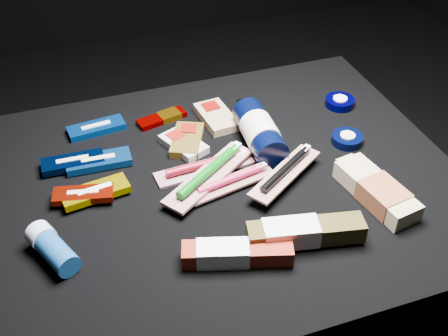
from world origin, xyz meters
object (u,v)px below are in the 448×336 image
object	(u,v)px
lotion_bottle	(259,132)
deodorant_stick	(52,248)
bodywash_bottle	(377,192)
toothpaste_carton_red	(232,254)

from	to	relation	value
lotion_bottle	deodorant_stick	world-z (taller)	lotion_bottle
bodywash_bottle	deodorant_stick	world-z (taller)	deodorant_stick
bodywash_bottle	deodorant_stick	xyz separation A→B (m)	(-0.61, 0.05, 0.00)
bodywash_bottle	toothpaste_carton_red	bearing A→B (deg)	-179.39
deodorant_stick	bodywash_bottle	bearing A→B (deg)	-28.62
bodywash_bottle	toothpaste_carton_red	world-z (taller)	bodywash_bottle
toothpaste_carton_red	bodywash_bottle	bearing A→B (deg)	27.10
bodywash_bottle	toothpaste_carton_red	size ratio (longest dim) A/B	1.04
lotion_bottle	deodorant_stick	xyz separation A→B (m)	(-0.46, -0.19, -0.01)
bodywash_bottle	lotion_bottle	bearing A→B (deg)	112.98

